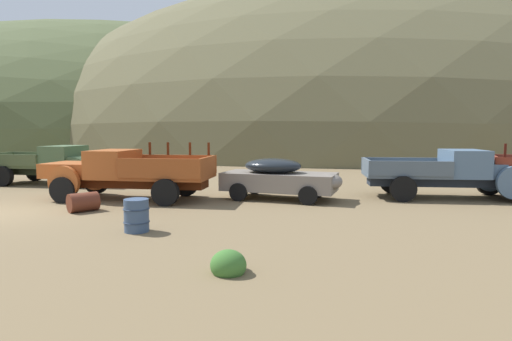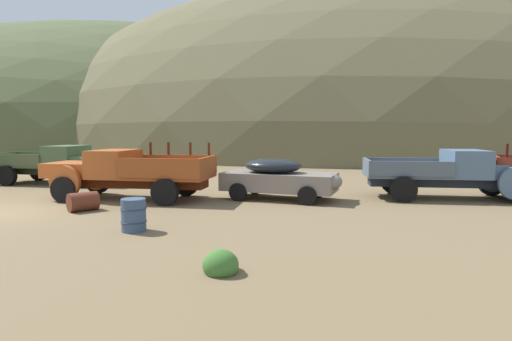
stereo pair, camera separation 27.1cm
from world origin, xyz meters
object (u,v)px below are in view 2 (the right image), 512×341
truck_weathered_green (66,164)px  oil_drum_foreground (83,202)px  truck_oxide_orange (117,173)px  car_primer_gray (282,178)px  oil_drum_by_truck (134,215)px  truck_chalk_blue (461,173)px

truck_weathered_green → oil_drum_foreground: bearing=-51.2°
truck_oxide_orange → oil_drum_foreground: bearing=92.0°
car_primer_gray → truck_oxide_orange: bearing=-161.1°
car_primer_gray → oil_drum_foreground: car_primer_gray is taller
truck_oxide_orange → oil_drum_by_truck: (2.72, -4.98, -0.58)m
oil_drum_by_truck → truck_oxide_orange: bearing=118.7°
truck_oxide_orange → oil_drum_foreground: truck_oxide_orange is taller
car_primer_gray → truck_chalk_blue: (6.84, 0.93, 0.19)m
truck_chalk_blue → oil_drum_by_truck: (-10.44, -6.50, -0.58)m
truck_weathered_green → car_primer_gray: 11.30m
car_primer_gray → oil_drum_by_truck: bearing=-109.4°
car_primer_gray → truck_chalk_blue: size_ratio=0.75×
truck_oxide_orange → car_primer_gray: 6.35m
car_primer_gray → truck_weathered_green: bearing=176.2°
car_primer_gray → oil_drum_by_truck: 6.65m
oil_drum_foreground → oil_drum_by_truck: 3.72m
oil_drum_by_truck → oil_drum_foreground: bearing=138.2°
truck_chalk_blue → car_primer_gray: bearing=-171.2°
truck_chalk_blue → oil_drum_foreground: bearing=-162.0°
truck_oxide_orange → oil_drum_by_truck: 5.70m
truck_weathered_green → truck_oxide_orange: truck_oxide_orange is taller
oil_drum_by_truck → car_primer_gray: bearing=57.1°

